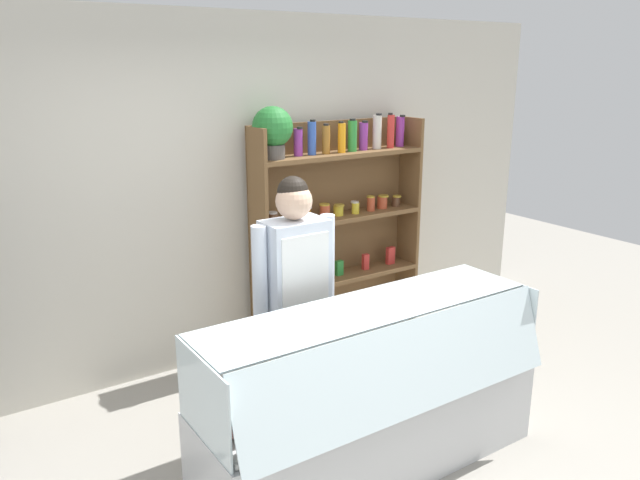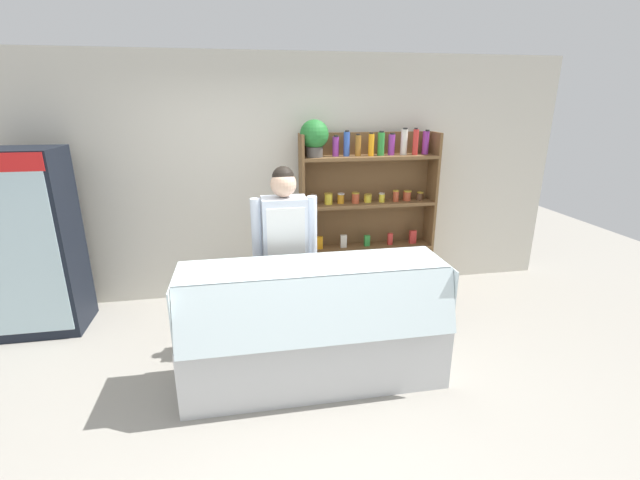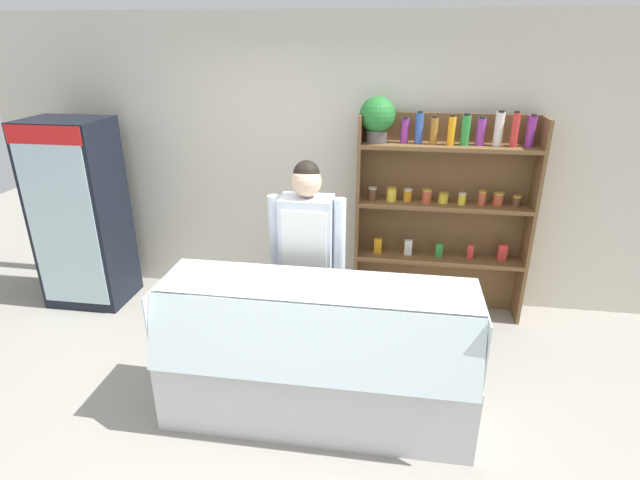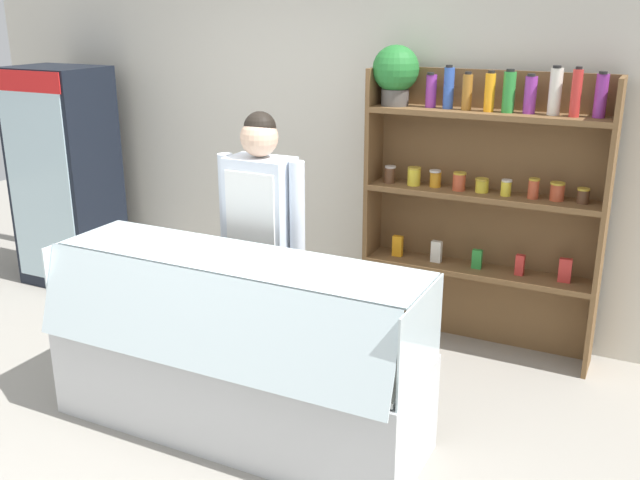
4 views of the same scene
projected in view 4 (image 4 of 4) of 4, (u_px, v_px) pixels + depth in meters
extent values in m
plane|color=gray|center=(207.00, 433.00, 3.95)|extent=(12.00, 12.00, 0.00)
cube|color=beige|center=(355.00, 136.00, 5.22)|extent=(6.80, 0.10, 2.70)
cube|color=black|center=(66.00, 178.00, 5.91)|extent=(0.74, 0.57, 1.80)
cube|color=silver|center=(39.00, 185.00, 5.66)|extent=(0.66, 0.01, 1.60)
cube|color=red|center=(25.00, 81.00, 5.41)|extent=(0.70, 0.01, 0.16)
cylinder|color=red|center=(33.00, 246.00, 5.99)|extent=(0.06, 0.06, 0.16)
cylinder|color=orange|center=(46.00, 247.00, 5.92)|extent=(0.07, 0.07, 0.20)
cylinder|color=#9E6623|center=(60.00, 250.00, 5.86)|extent=(0.06, 0.06, 0.19)
cylinder|color=#3356B2|center=(75.00, 254.00, 5.79)|extent=(0.06, 0.06, 0.17)
cylinder|color=purple|center=(26.00, 192.00, 5.85)|extent=(0.05, 0.05, 0.17)
cylinder|color=#9E6623|center=(39.00, 191.00, 5.77)|extent=(0.06, 0.06, 0.22)
cylinder|color=#9E6623|center=(54.00, 196.00, 5.71)|extent=(0.07, 0.07, 0.17)
cylinder|color=#9E6623|center=(68.00, 197.00, 5.64)|extent=(0.06, 0.06, 0.20)
cylinder|color=silver|center=(20.00, 133.00, 5.68)|extent=(0.06, 0.06, 0.22)
cylinder|color=#9E6623|center=(39.00, 135.00, 5.60)|extent=(0.07, 0.07, 0.21)
cylinder|color=#3356B2|center=(59.00, 141.00, 5.52)|extent=(0.06, 0.06, 0.15)
cube|color=brown|center=(485.00, 212.00, 4.79)|extent=(1.55, 0.02, 1.87)
cube|color=brown|center=(373.00, 204.00, 4.99)|extent=(0.03, 0.28, 1.87)
cube|color=brown|center=(603.00, 233.00, 4.35)|extent=(0.03, 0.28, 1.87)
cube|color=brown|center=(476.00, 271.00, 4.79)|extent=(1.49, 0.28, 0.04)
cube|color=brown|center=(482.00, 195.00, 4.62)|extent=(1.49, 0.28, 0.04)
cube|color=brown|center=(488.00, 114.00, 4.46)|extent=(1.49, 0.28, 0.04)
cylinder|color=#4C4742|center=(395.00, 97.00, 4.70)|extent=(0.18, 0.18, 0.11)
sphere|color=#24712D|center=(396.00, 69.00, 4.64)|extent=(0.31, 0.31, 0.31)
cylinder|color=purple|center=(431.00, 91.00, 4.61)|extent=(0.07, 0.07, 0.21)
cylinder|color=black|center=(431.00, 74.00, 4.55)|extent=(0.05, 0.05, 0.02)
cylinder|color=#3356B2|center=(449.00, 88.00, 4.54)|extent=(0.07, 0.07, 0.26)
cylinder|color=black|center=(449.00, 66.00, 4.48)|extent=(0.04, 0.04, 0.02)
cylinder|color=#9E6623|center=(467.00, 92.00, 4.48)|extent=(0.06, 0.06, 0.22)
cylinder|color=black|center=(468.00, 73.00, 4.44)|extent=(0.04, 0.04, 0.02)
cylinder|color=orange|center=(490.00, 93.00, 4.41)|extent=(0.06, 0.06, 0.23)
cylinder|color=black|center=(492.00, 72.00, 4.38)|extent=(0.04, 0.04, 0.02)
cylinder|color=#2D8C38|center=(509.00, 92.00, 4.37)|extent=(0.08, 0.08, 0.25)
cylinder|color=black|center=(511.00, 70.00, 4.32)|extent=(0.05, 0.05, 0.02)
cylinder|color=purple|center=(530.00, 95.00, 4.33)|extent=(0.07, 0.07, 0.22)
cylinder|color=black|center=(531.00, 75.00, 4.28)|extent=(0.05, 0.05, 0.02)
cylinder|color=silver|center=(555.00, 92.00, 4.26)|extent=(0.08, 0.08, 0.28)
cylinder|color=black|center=(557.00, 67.00, 4.20)|extent=(0.05, 0.05, 0.02)
cylinder|color=red|center=(576.00, 93.00, 4.19)|extent=(0.06, 0.06, 0.28)
cylinder|color=black|center=(579.00, 68.00, 4.15)|extent=(0.04, 0.04, 0.02)
cylinder|color=purple|center=(601.00, 96.00, 4.16)|extent=(0.07, 0.07, 0.25)
cylinder|color=black|center=(603.00, 73.00, 4.10)|extent=(0.05, 0.05, 0.02)
cylinder|color=brown|center=(390.00, 175.00, 4.86)|extent=(0.07, 0.07, 0.10)
cylinder|color=silver|center=(390.00, 167.00, 4.85)|extent=(0.08, 0.08, 0.01)
cylinder|color=yellow|center=(414.00, 177.00, 4.79)|extent=(0.09, 0.09, 0.11)
cylinder|color=gold|center=(415.00, 168.00, 4.78)|extent=(0.09, 0.09, 0.01)
cylinder|color=orange|center=(435.00, 179.00, 4.75)|extent=(0.08, 0.08, 0.10)
cylinder|color=silver|center=(435.00, 171.00, 4.72)|extent=(0.08, 0.08, 0.01)
cylinder|color=#BF4C2D|center=(459.00, 182.00, 4.66)|extent=(0.08, 0.08, 0.11)
cylinder|color=gold|center=(460.00, 173.00, 4.65)|extent=(0.09, 0.09, 0.01)
cylinder|color=yellow|center=(482.00, 186.00, 4.62)|extent=(0.08, 0.08, 0.08)
cylinder|color=gold|center=(482.00, 179.00, 4.59)|extent=(0.09, 0.09, 0.01)
cylinder|color=yellow|center=(506.00, 189.00, 4.53)|extent=(0.07, 0.07, 0.09)
cylinder|color=silver|center=(507.00, 181.00, 4.52)|extent=(0.07, 0.07, 0.01)
cylinder|color=#BF4C2D|center=(533.00, 190.00, 4.46)|extent=(0.07, 0.07, 0.12)
cylinder|color=gold|center=(535.00, 179.00, 4.44)|extent=(0.07, 0.07, 0.01)
cylinder|color=#BF4C2D|center=(557.00, 192.00, 4.42)|extent=(0.09, 0.09, 0.11)
cylinder|color=gold|center=(558.00, 183.00, 4.39)|extent=(0.09, 0.09, 0.01)
cylinder|color=brown|center=(583.00, 196.00, 4.36)|extent=(0.07, 0.07, 0.09)
cylinder|color=gold|center=(584.00, 189.00, 4.33)|extent=(0.07, 0.07, 0.01)
cube|color=orange|center=(398.00, 246.00, 5.00)|extent=(0.07, 0.04, 0.15)
cube|color=silver|center=(436.00, 252.00, 4.88)|extent=(0.07, 0.04, 0.15)
cube|color=#2D8C38|center=(477.00, 259.00, 4.76)|extent=(0.06, 0.04, 0.13)
cube|color=red|center=(520.00, 265.00, 4.64)|extent=(0.06, 0.04, 0.14)
cube|color=red|center=(565.00, 270.00, 4.52)|extent=(0.08, 0.04, 0.16)
cube|color=silver|center=(238.00, 385.00, 3.91)|extent=(2.08, 0.65, 0.55)
cube|color=white|center=(236.00, 336.00, 3.82)|extent=(2.02, 0.59, 0.03)
cube|color=silver|center=(200.00, 322.00, 3.49)|extent=(2.04, 0.16, 0.47)
cube|color=silver|center=(238.00, 258.00, 3.73)|extent=(2.04, 0.49, 0.01)
cube|color=silver|center=(86.00, 270.00, 4.19)|extent=(0.01, 0.61, 0.45)
cube|color=silver|center=(421.00, 339.00, 3.32)|extent=(0.01, 0.61, 0.45)
cube|color=tan|center=(126.00, 297.00, 4.21)|extent=(0.17, 0.13, 0.06)
cube|color=white|center=(103.00, 310.00, 4.05)|extent=(0.05, 0.03, 0.02)
cube|color=beige|center=(170.00, 308.00, 4.08)|extent=(0.16, 0.11, 0.05)
cube|color=white|center=(148.00, 320.00, 3.91)|extent=(0.05, 0.03, 0.02)
cube|color=beige|center=(218.00, 319.00, 3.94)|extent=(0.16, 0.11, 0.04)
cube|color=white|center=(197.00, 332.00, 3.77)|extent=(0.05, 0.03, 0.02)
cube|color=beige|center=(269.00, 330.00, 3.80)|extent=(0.16, 0.12, 0.04)
cube|color=white|center=(250.00, 344.00, 3.64)|extent=(0.05, 0.03, 0.02)
cube|color=beige|center=(324.00, 341.00, 3.66)|extent=(0.16, 0.12, 0.05)
cube|color=white|center=(307.00, 357.00, 3.50)|extent=(0.05, 0.03, 0.02)
cube|color=beige|center=(383.00, 354.00, 3.52)|extent=(0.17, 0.12, 0.06)
cube|color=white|center=(368.00, 372.00, 3.36)|extent=(0.05, 0.03, 0.02)
cylinder|color=#C1706B|center=(99.00, 301.00, 4.07)|extent=(0.22, 0.16, 0.12)
cylinder|color=tan|center=(129.00, 309.00, 3.98)|extent=(0.15, 0.13, 0.11)
cylinder|color=#A35B4C|center=(160.00, 313.00, 3.88)|extent=(0.17, 0.16, 0.15)
cylinder|color=white|center=(316.00, 343.00, 3.50)|extent=(0.07, 0.07, 0.18)
cylinder|color=white|center=(334.00, 342.00, 3.45)|extent=(0.07, 0.07, 0.24)
cylinder|color=#4C4233|center=(253.00, 319.00, 4.46)|extent=(0.13, 0.13, 0.78)
cylinder|color=#4C4233|center=(276.00, 324.00, 4.39)|extent=(0.13, 0.13, 0.78)
cube|color=silver|center=(261.00, 211.00, 4.20)|extent=(0.38, 0.24, 0.64)
cube|color=white|center=(252.00, 272.00, 4.20)|extent=(0.32, 0.01, 1.20)
cylinder|color=silver|center=(227.00, 201.00, 4.29)|extent=(0.09, 0.09, 0.58)
cylinder|color=silver|center=(297.00, 211.00, 4.09)|extent=(0.09, 0.09, 0.58)
sphere|color=#D8AD8E|center=(259.00, 138.00, 4.07)|extent=(0.22, 0.22, 0.22)
sphere|color=black|center=(260.00, 128.00, 4.06)|extent=(0.19, 0.19, 0.19)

